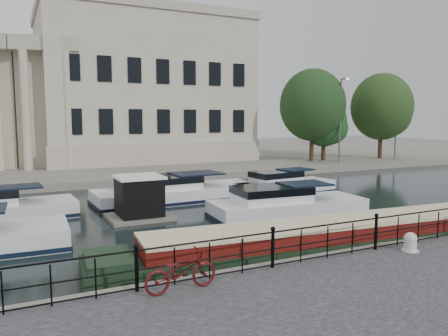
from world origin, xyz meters
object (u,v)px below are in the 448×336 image
at_px(bicycle, 181,271).
at_px(harbour_hut, 139,199).
at_px(narrowboat, 329,244).
at_px(mooring_bollard, 410,242).

bearing_deg(bicycle, harbour_hut, -13.03).
relative_size(bicycle, narrowboat, 0.11).
bearing_deg(bicycle, mooring_bollard, -94.88).
xyz_separation_m(narrowboat, harbour_hut, (-4.70, 8.40, 0.59)).
bearing_deg(narrowboat, harbour_hut, 123.80).
bearing_deg(narrowboat, mooring_bollard, -53.90).
distance_m(narrowboat, harbour_hut, 9.65).
height_order(bicycle, mooring_bollard, bicycle).
height_order(mooring_bollard, narrowboat, narrowboat).
bearing_deg(mooring_bollard, bicycle, 178.67).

